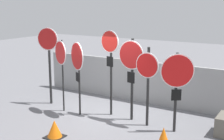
{
  "coord_description": "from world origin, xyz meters",
  "views": [
    {
      "loc": [
        5.03,
        -7.87,
        3.47
      ],
      "look_at": [
        0.21,
        0.0,
        1.5
      ],
      "focal_mm": 50.0,
      "sensor_mm": 36.0,
      "label": 1
    }
  ],
  "objects": [
    {
      "name": "stop_sign_1",
      "position": [
        -1.47,
        -0.38,
        1.8
      ],
      "size": [
        0.71,
        0.36,
        2.35
      ],
      "rotation": [
        0.0,
        0.0,
        -0.45
      ],
      "color": "black",
      "rests_on": "ground"
    },
    {
      "name": "stop_sign_0",
      "position": [
        -2.34,
        -0.01,
        1.89
      ],
      "size": [
        0.77,
        0.2,
        2.69
      ],
      "rotation": [
        0.0,
        0.0,
        0.19
      ],
      "color": "black",
      "rests_on": "ground"
    },
    {
      "name": "stop_sign_4",
      "position": [
        0.83,
        0.08,
        1.73
      ],
      "size": [
        0.85,
        0.18,
        2.49
      ],
      "rotation": [
        0.0,
        0.0,
        -0.12
      ],
      "color": "black",
      "rests_on": "ground"
    },
    {
      "name": "traffic_cone_0",
      "position": [
        -0.29,
        -2.08,
        0.23
      ],
      "size": [
        0.47,
        0.47,
        0.47
      ],
      "color": "black",
      "rests_on": "ground"
    },
    {
      "name": "ground_plane",
      "position": [
        0.0,
        0.0,
        0.0
      ],
      "size": [
        40.0,
        40.0,
        0.0
      ],
      "primitive_type": "plane",
      "color": "slate"
    },
    {
      "name": "stop_sign_6",
      "position": [
        2.3,
        -0.1,
        1.55
      ],
      "size": [
        0.77,
        0.54,
        2.21
      ],
      "rotation": [
        0.0,
        0.0,
        0.6
      ],
      "color": "black",
      "rests_on": "ground"
    },
    {
      "name": "stop_sign_2",
      "position": [
        -0.81,
        -0.38,
        1.73
      ],
      "size": [
        0.77,
        0.45,
        2.33
      ],
      "rotation": [
        0.0,
        0.0,
        -0.51
      ],
      "color": "black",
      "rests_on": "ground"
    },
    {
      "name": "stop_sign_3",
      "position": [
        0.07,
        0.13,
        1.92
      ],
      "size": [
        0.68,
        0.18,
        2.69
      ],
      "rotation": [
        0.0,
        0.0,
        -0.17
      ],
      "color": "black",
      "rests_on": "ground"
    },
    {
      "name": "traffic_cone_1",
      "position": [
        2.38,
        -1.11,
        0.25
      ],
      "size": [
        0.39,
        0.39,
        0.51
      ],
      "color": "black",
      "rests_on": "ground"
    },
    {
      "name": "fence_back",
      "position": [
        0.0,
        1.88,
        0.74
      ],
      "size": [
        7.58,
        0.12,
        1.49
      ],
      "color": "gray",
      "rests_on": "ground"
    },
    {
      "name": "stop_sign_5",
      "position": [
        1.43,
        -0.1,
        1.55
      ],
      "size": [
        0.72,
        0.17,
        2.29
      ],
      "rotation": [
        0.0,
        0.0,
        -0.11
      ],
      "color": "black",
      "rests_on": "ground"
    }
  ]
}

